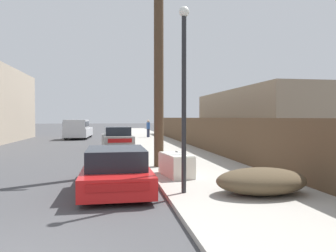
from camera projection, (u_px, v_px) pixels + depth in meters
sidewalk_curb at (154, 141)px, 27.74m from camera, size 4.20×63.00×0.12m
discarded_fridge at (176, 165)px, 10.79m from camera, size 0.94×1.80×0.75m
parked_sports_car_red at (116, 170)px, 9.34m from camera, size 1.85×4.58×1.19m
car_parked_mid at (117, 138)px, 22.03m from camera, size 2.17×4.39×1.42m
pickup_truck at (78, 129)px, 31.28m from camera, size 2.32×5.90×1.84m
utility_pole at (159, 47)px, 12.72m from camera, size 1.80×0.38×9.16m
street_lamp at (184, 85)px, 8.27m from camera, size 0.26×0.26×4.71m
brush_pile at (261, 181)px, 8.18m from camera, size 2.32×1.52×0.66m
wooden_fence at (194, 132)px, 21.95m from camera, size 0.08×35.80×1.90m
building_right_house at (267, 119)px, 22.61m from camera, size 6.00×13.77×3.86m
pedestrian at (148, 128)px, 31.90m from camera, size 0.34×0.34×1.69m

